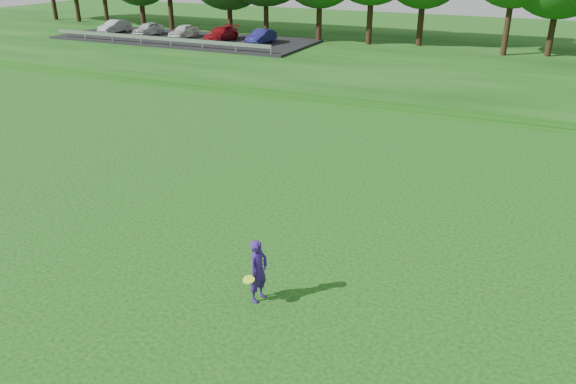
% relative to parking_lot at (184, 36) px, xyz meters
% --- Properties ---
extents(ground, '(140.00, 140.00, 0.00)m').
position_rel_parking_lot_xyz_m(ground, '(23.87, -32.80, -1.01)').
color(ground, '#0B3C0B').
rests_on(ground, ground).
extents(berm, '(130.00, 30.00, 0.60)m').
position_rel_parking_lot_xyz_m(berm, '(23.87, 1.20, -0.71)').
color(berm, '#0B3C0B').
rests_on(berm, ground).
extents(walking_path, '(130.00, 1.60, 0.04)m').
position_rel_parking_lot_xyz_m(walking_path, '(23.87, -12.80, -0.99)').
color(walking_path, gray).
rests_on(walking_path, ground).
extents(parking_lot, '(24.00, 9.00, 1.38)m').
position_rel_parking_lot_xyz_m(parking_lot, '(0.00, 0.00, 0.00)').
color(parking_lot, black).
rests_on(parking_lot, berm).
extents(woman, '(0.52, 0.89, 1.73)m').
position_rel_parking_lot_xyz_m(woman, '(24.81, -32.98, -0.15)').
color(woman, navy).
rests_on(woman, ground).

